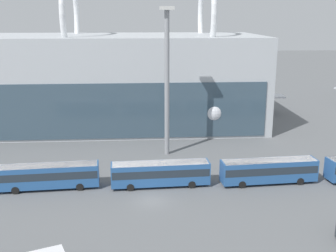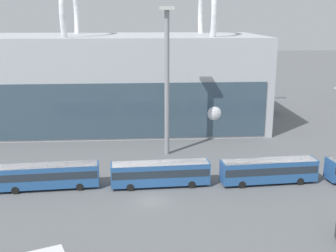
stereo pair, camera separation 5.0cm
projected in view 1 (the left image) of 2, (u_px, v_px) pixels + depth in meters
ground_plane at (151, 201)px, 52.15m from camera, size 440.00×440.00×0.00m
airliner_at_gate_far at (202, 94)px, 96.17m from camera, size 38.13×39.41×14.66m
shuttle_bus_0 at (48, 175)px, 55.34m from camera, size 13.28×3.53×3.31m
shuttle_bus_1 at (160, 172)px, 56.20m from camera, size 13.24×3.24×3.31m
shuttle_bus_2 at (269, 170)px, 57.20m from camera, size 13.28×3.54×3.31m
floodlight_mast at (167, 73)px, 66.38m from camera, size 2.20×2.20×23.59m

